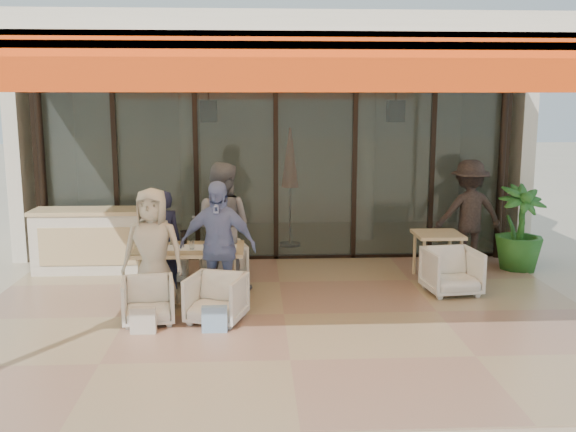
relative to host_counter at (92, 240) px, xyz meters
name	(u,v)px	position (x,y,z in m)	size (l,w,h in m)	color
ground	(284,316)	(2.98, -2.30, -0.53)	(70.00, 70.00, 0.00)	#C6B293
terrace_floor	(284,316)	(2.98, -2.30, -0.53)	(8.00, 6.00, 0.01)	tan
terrace_structure	(285,56)	(2.98, -2.56, 2.72)	(8.00, 6.00, 3.40)	silver
glass_storefront	(276,169)	(2.98, 0.70, 1.07)	(8.08, 0.10, 3.20)	#9EADA3
interior_block	(272,126)	(2.98, 3.02, 1.70)	(9.05, 3.62, 3.52)	silver
host_counter	(92,240)	(0.00, 0.00, 0.00)	(1.85, 0.65, 1.04)	silver
dining_table	(189,252)	(1.70, -1.54, 0.16)	(1.50, 0.90, 0.93)	#D2B780
chair_far_left	(168,263)	(1.28, -0.60, -0.24)	(0.57, 0.54, 0.59)	white
chair_far_right	(223,260)	(2.12, -0.60, -0.20)	(0.65, 0.61, 0.67)	white
chair_near_left	(148,299)	(1.28, -2.50, -0.21)	(0.62, 0.58, 0.64)	white
chair_near_right	(216,296)	(2.12, -2.50, -0.19)	(0.66, 0.62, 0.68)	white
diner_navy	(163,241)	(1.28, -1.10, 0.21)	(0.54, 0.36, 1.49)	#181B35
diner_grey	(221,227)	(2.12, -1.10, 0.41)	(0.91, 0.71, 1.88)	#5E5E63
diner_cream	(153,250)	(1.28, -2.00, 0.29)	(0.80, 0.52, 1.64)	beige
diner_periwinkle	(218,246)	(2.12, -2.00, 0.33)	(1.01, 0.42, 1.73)	#6F86BA
tote_bag_cream	(143,321)	(1.28, -2.90, -0.36)	(0.30, 0.10, 0.34)	silver
tote_bag_blue	(215,320)	(2.12, -2.90, -0.36)	(0.30, 0.10, 0.34)	#99BFD8
side_table	(438,240)	(5.41, -0.72, 0.11)	(0.70, 0.70, 0.74)	#D2B780
side_chair	(452,269)	(5.41, -1.47, -0.16)	(0.71, 0.67, 0.74)	white
standing_woman	(469,213)	(6.17, 0.14, 0.36)	(1.16, 0.66, 1.79)	black
potted_palm	(519,228)	(6.90, -0.21, 0.17)	(0.78, 0.78, 1.40)	#1E5919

